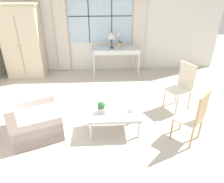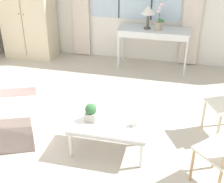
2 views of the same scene
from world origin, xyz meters
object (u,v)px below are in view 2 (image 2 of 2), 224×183
armchair_upholstered (1,116)px  potted_plant_small (91,112)px  potted_orchid (159,20)px  console_table (154,33)px  pillar_candle (135,123)px  table_lamp (148,11)px  armoire (27,9)px  coffee_table (109,126)px

armchair_upholstered → potted_plant_small: armchair_upholstered is taller
potted_orchid → armchair_upholstered: potted_orchid is taller
console_table → pillar_candle: 2.79m
potted_orchid → table_lamp: bearing=174.8°
table_lamp → armchair_upholstered: 3.32m
armoire → console_table: 2.67m
potted_plant_small → pillar_candle: potted_plant_small is taller
armchair_upholstered → coffee_table: size_ratio=1.24×
armoire → coffee_table: (2.43, -2.78, -0.65)m
armchair_upholstered → potted_orchid: bearing=55.6°
table_lamp → potted_orchid: 0.27m
armoire → table_lamp: (2.52, -0.01, 0.11)m
armoire → armchair_upholstered: 2.98m
potted_orchid → pillar_candle: (0.01, -2.74, -0.52)m
coffee_table → console_table: bearing=85.5°
console_table → potted_plant_small: 2.82m
table_lamp → armchair_upholstered: size_ratio=0.37×
armoire → armchair_upholstered: size_ratio=1.66×
potted_orchid → potted_plant_small: bearing=-101.4°
armoire → potted_plant_small: 3.56m
armchair_upholstered → potted_plant_small: 1.34m
table_lamp → potted_plant_small: bearing=-96.8°
console_table → coffee_table: console_table is taller
console_table → table_lamp: table_lamp is taller
potted_orchid → console_table: bearing=155.9°
pillar_candle → coffee_table: bearing=-177.9°
console_table → armchair_upholstered: size_ratio=1.13×
console_table → table_lamp: (-0.13, -0.02, 0.43)m
coffee_table → potted_plant_small: size_ratio=4.24×
armoire → console_table: armoire is taller
table_lamp → potted_orchid: size_ratio=0.85×
table_lamp → potted_plant_small: size_ratio=1.93×
armoire → pillar_candle: (2.75, -2.77, -0.57)m
armchair_upholstered → coffee_table: bearing=-1.1°
table_lamp → coffee_table: size_ratio=0.46×
potted_orchid → armchair_upholstered: (-1.87, -2.72, -0.71)m
console_table → coffee_table: size_ratio=1.40×
console_table → potted_plant_small: bearing=-99.5°
potted_orchid → potted_plant_small: potted_orchid is taller
armoire → coffee_table: 3.75m
potted_plant_small → pillar_candle: bearing=-0.3°
console_table → potted_orchid: (0.08, -0.04, 0.27)m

